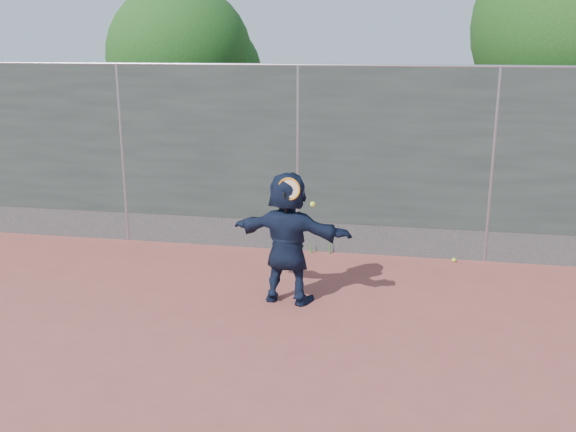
# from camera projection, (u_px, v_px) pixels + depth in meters

# --- Properties ---
(ground) EXTENTS (80.00, 80.00, 0.00)m
(ground) POSITION_uv_depth(u_px,v_px,m) (245.00, 345.00, 7.36)
(ground) COLOR #9E4C42
(ground) RESTS_ON ground
(player) EXTENTS (1.70, 0.78, 1.77)m
(player) POSITION_uv_depth(u_px,v_px,m) (288.00, 238.00, 8.37)
(player) COLOR #141F38
(player) RESTS_ON ground
(ball_ground) EXTENTS (0.07, 0.07, 0.07)m
(ball_ground) POSITION_uv_depth(u_px,v_px,m) (454.00, 260.00, 10.07)
(ball_ground) COLOR #C8E232
(ball_ground) RESTS_ON ground
(fence) EXTENTS (20.00, 0.06, 3.03)m
(fence) POSITION_uv_depth(u_px,v_px,m) (298.00, 156.00, 10.25)
(fence) COLOR #38423D
(fence) RESTS_ON ground
(swing_action) EXTENTS (0.49, 0.20, 0.51)m
(swing_action) POSITION_uv_depth(u_px,v_px,m) (291.00, 192.00, 7.98)
(swing_action) COLOR orange
(swing_action) RESTS_ON ground
(tree_left) EXTENTS (3.15, 3.00, 4.53)m
(tree_left) POSITION_uv_depth(u_px,v_px,m) (188.00, 61.00, 13.29)
(tree_left) COLOR #382314
(tree_left) RESTS_ON ground
(weed_clump) EXTENTS (0.68, 0.07, 0.30)m
(weed_clump) POSITION_uv_depth(u_px,v_px,m) (314.00, 245.00, 10.48)
(weed_clump) COLOR #387226
(weed_clump) RESTS_ON ground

